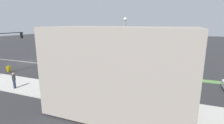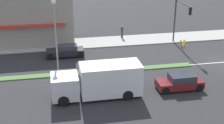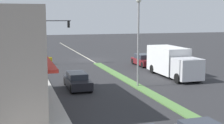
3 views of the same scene
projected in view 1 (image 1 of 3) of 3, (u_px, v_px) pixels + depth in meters
name	position (u px, v px, depth m)	size (l,w,h in m)	color
ground_plane	(126.00, 73.00, 24.20)	(160.00, 160.00, 0.00)	#2B2B2D
sidewalk_right	(101.00, 98.00, 15.85)	(4.00, 73.00, 0.12)	#B2AFA8
median_strip	(198.00, 80.00, 20.91)	(0.90, 46.00, 0.10)	#568442
lane_marking_center	(28.00, 62.00, 30.75)	(0.16, 60.00, 0.01)	beige
building_corner_store	(119.00, 71.00, 12.78)	(5.60, 10.44, 6.39)	gray
traffic_signal_main	(5.00, 45.00, 23.28)	(4.59, 0.34, 5.60)	#333338
street_lamp	(125.00, 38.00, 23.23)	(0.44, 0.44, 7.37)	gray
pedestrian	(14.00, 80.00, 17.98)	(0.34, 0.34, 1.67)	#282D42
warning_aframe_sign	(9.00, 69.00, 24.61)	(0.45, 0.53, 0.84)	yellow
delivery_truck	(115.00, 55.00, 29.71)	(2.44, 7.50, 2.87)	silver
sedan_maroon	(79.00, 56.00, 32.51)	(1.77, 4.07, 1.40)	maroon
sedan_dark	(103.00, 78.00, 19.97)	(1.73, 4.20, 1.31)	black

